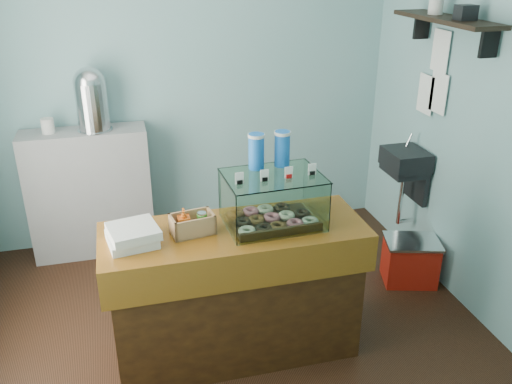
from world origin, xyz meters
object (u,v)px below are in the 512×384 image
object	(u,v)px
display_case	(271,196)
counter	(236,291)
coffee_urn	(91,98)
red_cooler	(410,261)

from	to	relation	value
display_case	counter	bearing A→B (deg)	-170.51
display_case	coffee_urn	distance (m)	1.86
display_case	coffee_urn	xyz separation A→B (m)	(-1.04, 1.51, 0.30)
display_case	red_cooler	world-z (taller)	display_case
display_case	red_cooler	distance (m)	1.59
red_cooler	counter	bearing A→B (deg)	-147.62
coffee_urn	red_cooler	bearing A→B (deg)	-25.87
display_case	red_cooler	bearing A→B (deg)	14.65
display_case	red_cooler	xyz separation A→B (m)	(1.27, 0.39, -0.89)
counter	display_case	world-z (taller)	display_case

